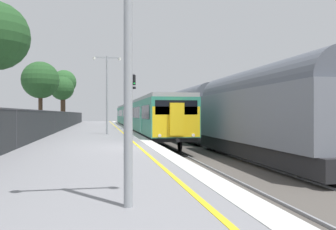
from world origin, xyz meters
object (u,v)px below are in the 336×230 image
at_px(platform_lamp_near, 128,22).
at_px(signal_gantry, 128,95).
at_px(platform_lamp_mid, 107,88).
at_px(background_tree_right, 62,89).
at_px(commuter_train_at_platform, 138,116).
at_px(background_tree_back, 64,83).
at_px(freight_train_adjacent_track, 214,112).
at_px(background_tree_left, 40,81).

bearing_deg(platform_lamp_near, signal_gantry, 85.65).
height_order(platform_lamp_mid, background_tree_right, background_tree_right).
bearing_deg(commuter_train_at_platform, background_tree_back, 129.06).
bearing_deg(platform_lamp_mid, commuter_train_at_platform, 75.20).
height_order(freight_train_adjacent_track, platform_lamp_mid, platform_lamp_mid).
distance_m(freight_train_adjacent_track, platform_lamp_mid, 7.94).
bearing_deg(platform_lamp_mid, signal_gantry, 76.27).
xyz_separation_m(signal_gantry, background_tree_back, (-7.63, 16.19, 2.45)).
distance_m(freight_train_adjacent_track, platform_lamp_near, 20.28).
xyz_separation_m(signal_gantry, platform_lamp_mid, (-2.19, -8.97, -0.05)).
height_order(background_tree_left, background_tree_back, background_tree_back).
bearing_deg(signal_gantry, background_tree_right, 123.30).
height_order(freight_train_adjacent_track, signal_gantry, signal_gantry).
height_order(signal_gantry, background_tree_left, background_tree_left).
bearing_deg(signal_gantry, background_tree_back, 115.24).
distance_m(signal_gantry, platform_lamp_mid, 9.23).
bearing_deg(commuter_train_at_platform, background_tree_left, -168.77).
distance_m(commuter_train_at_platform, signal_gantry, 5.58).
bearing_deg(background_tree_right, background_tree_left, -99.26).
relative_size(platform_lamp_mid, background_tree_left, 0.82).
xyz_separation_m(commuter_train_at_platform, signal_gantry, (-1.49, -4.95, 2.09)).
height_order(commuter_train_at_platform, background_tree_right, background_tree_right).
height_order(signal_gantry, background_tree_back, background_tree_back).
xyz_separation_m(freight_train_adjacent_track, signal_gantry, (-5.49, 10.07, 1.73)).
xyz_separation_m(background_tree_left, background_tree_back, (1.12, 13.27, 1.02)).
height_order(commuter_train_at_platform, signal_gantry, signal_gantry).
relative_size(background_tree_right, background_tree_back, 0.81).
height_order(platform_lamp_near, background_tree_back, background_tree_back).
distance_m(platform_lamp_near, background_tree_right, 40.43).
bearing_deg(background_tree_right, platform_lamp_mid, -75.57).
bearing_deg(background_tree_left, signal_gantry, -18.46).
xyz_separation_m(platform_lamp_mid, background_tree_back, (-5.44, 25.15, 2.49)).
height_order(signal_gantry, platform_lamp_mid, platform_lamp_mid).
height_order(platform_lamp_near, platform_lamp_mid, platform_lamp_mid).
height_order(freight_train_adjacent_track, background_tree_back, background_tree_back).
xyz_separation_m(platform_lamp_near, background_tree_back, (-5.44, 44.99, 2.90)).
xyz_separation_m(commuter_train_at_platform, platform_lamp_near, (-3.68, -33.76, 1.63)).
xyz_separation_m(freight_train_adjacent_track, platform_lamp_mid, (-7.68, 1.11, 1.68)).
xyz_separation_m(freight_train_adjacent_track, platform_lamp_near, (-7.68, -18.73, 1.27)).
height_order(background_tree_right, background_tree_back, background_tree_back).
distance_m(platform_lamp_near, platform_lamp_mid, 19.84).
bearing_deg(background_tree_right, platform_lamp_near, -82.60).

